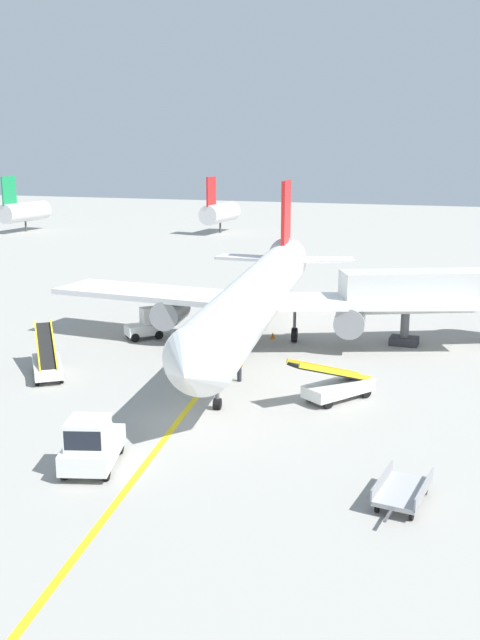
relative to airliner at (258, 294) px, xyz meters
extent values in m
plane|color=#9E9B93|center=(1.47, -13.87, -3.42)|extent=(300.00, 300.00, 0.00)
cube|color=yellow|center=(0.09, -8.87, -3.41)|extent=(14.12, 78.85, 0.01)
cylinder|color=white|center=(0.09, -0.54, 0.03)|extent=(8.44, 30.12, 3.30)
cone|color=white|center=(2.89, -16.49, 0.03)|extent=(3.60, 2.92, 3.23)
cone|color=white|center=(-2.74, 15.62, 0.43)|extent=(3.57, 3.30, 3.14)
cube|color=white|center=(7.21, 2.24, -0.37)|extent=(13.70, 8.94, 0.36)
cylinder|color=gray|center=(5.77, 0.97, -1.37)|extent=(2.42, 3.48, 1.90)
cube|color=white|center=(-7.54, -0.35, -0.37)|extent=(13.15, 4.86, 0.36)
cylinder|color=gray|center=(-5.75, -1.06, -1.37)|extent=(2.42, 3.48, 1.90)
cube|color=red|center=(-2.33, 13.25, 4.08)|extent=(0.97, 3.99, 5.20)
cube|color=white|center=(0.70, 13.38, 0.43)|extent=(5.62, 3.70, 0.24)
cube|color=white|center=(-5.21, 12.34, 0.43)|extent=(5.27, 2.38, 0.24)
cylinder|color=#4C4C51|center=(2.08, -11.86, -1.86)|extent=(0.20, 0.20, 3.12)
cylinder|color=black|center=(2.08, -11.86, -3.14)|extent=(0.44, 0.61, 0.56)
cylinder|color=#4C4C51|center=(1.92, 1.81, -1.86)|extent=(0.20, 0.20, 3.12)
cylinder|color=black|center=(1.92, 1.81, -2.94)|extent=(0.51, 1.01, 0.96)
cylinder|color=#4C4C51|center=(-2.42, 1.05, -1.86)|extent=(0.20, 0.20, 3.12)
cylinder|color=black|center=(-2.42, 1.05, -2.94)|extent=(0.51, 1.01, 0.96)
cube|color=black|center=(2.55, -14.52, 0.38)|extent=(2.94, 1.47, 0.60)
cube|color=beige|center=(10.44, 4.47, 0.18)|extent=(11.93, 7.57, 2.50)
cylinder|color=#59595B|center=(8.82, 3.68, -2.24)|extent=(0.56, 0.56, 2.35)
cube|color=#333338|center=(8.82, 3.68, -3.17)|extent=(1.80, 1.40, 0.50)
cube|color=silver|center=(-0.05, -19.61, -2.72)|extent=(2.93, 4.01, 0.80)
cube|color=silver|center=(0.15, -20.21, -1.77)|extent=(1.95, 2.01, 1.10)
cube|color=black|center=(0.39, -20.94, -1.77)|extent=(1.38, 0.52, 0.77)
cylinder|color=black|center=(1.11, -20.55, -3.12)|extent=(0.40, 0.64, 0.60)
cylinder|color=black|center=(-0.42, -21.06, -3.12)|extent=(0.40, 0.64, 0.60)
cylinder|color=black|center=(0.32, -18.16, -3.12)|extent=(0.40, 0.64, 0.60)
cylinder|color=black|center=(-1.21, -18.66, -3.12)|extent=(0.40, 0.64, 0.60)
cube|color=silver|center=(-7.80, -1.01, -2.77)|extent=(2.58, 2.65, 0.70)
cube|color=silver|center=(-7.51, -0.71, -1.87)|extent=(1.50, 1.50, 1.10)
cube|color=black|center=(-7.16, -0.32, -1.87)|extent=(0.77, 0.72, 0.77)
cylinder|color=black|center=(-7.64, -0.02, -3.12)|extent=(0.57, 0.59, 0.60)
cylinder|color=black|center=(-6.82, -0.77, -3.12)|extent=(0.57, 0.59, 0.60)
cylinder|color=black|center=(-8.77, -1.26, -3.12)|extent=(0.57, 0.59, 0.60)
cylinder|color=black|center=(-7.96, -2.01, -3.12)|extent=(0.57, 0.59, 0.60)
cube|color=silver|center=(-8.78, -10.45, -2.82)|extent=(3.54, 3.91, 0.60)
cylinder|color=black|center=(-10.11, -9.81, -3.12)|extent=(0.55, 0.61, 0.60)
cylinder|color=black|center=(-9.11, -9.01, -3.12)|extent=(0.55, 0.61, 0.60)
cylinder|color=black|center=(-8.45, -11.89, -3.12)|extent=(0.55, 0.61, 0.60)
cylinder|color=black|center=(-7.45, -11.09, -3.12)|extent=(0.55, 0.61, 0.60)
cube|color=black|center=(-9.15, -9.98, -1.87)|extent=(3.82, 4.47, 1.76)
cube|color=yellow|center=(-9.50, -10.26, -1.75)|extent=(3.19, 3.98, 1.84)
cube|color=yellow|center=(-8.80, -9.70, -1.75)|extent=(3.19, 3.98, 1.84)
cube|color=silver|center=(7.28, -8.36, -2.82)|extent=(3.30, 4.01, 0.60)
cylinder|color=black|center=(7.10, -9.82, -3.12)|extent=(0.51, 0.62, 0.60)
cylinder|color=black|center=(6.02, -9.14, -3.12)|extent=(0.51, 0.62, 0.60)
cylinder|color=black|center=(8.53, -7.58, -3.12)|extent=(0.51, 0.62, 0.60)
cylinder|color=black|center=(7.45, -6.89, -3.12)|extent=(0.51, 0.62, 0.60)
cube|color=black|center=(6.95, -8.87, -1.87)|extent=(3.44, 4.70, 1.76)
cube|color=yellow|center=(7.33, -9.11, -1.75)|extent=(2.76, 4.28, 1.84)
cube|color=yellow|center=(6.57, -8.62, -1.75)|extent=(2.76, 4.28, 1.84)
cube|color=#A5A5A8|center=(11.95, -18.39, -2.98)|extent=(1.77, 2.94, 0.16)
cube|color=#4C4C51|center=(11.77, -20.23, -3.00)|extent=(0.17, 0.90, 0.08)
cylinder|color=#4C4C51|center=(11.73, -20.68, -3.00)|extent=(0.12, 0.12, 0.05)
cube|color=gray|center=(12.70, -18.46, -2.73)|extent=(0.34, 2.79, 0.50)
cube|color=gray|center=(11.21, -18.31, -2.73)|extent=(0.34, 2.79, 0.50)
cylinder|color=black|center=(12.45, -19.49, -3.24)|extent=(0.16, 0.37, 0.36)
cylinder|color=black|center=(11.25, -19.37, -3.24)|extent=(0.16, 0.37, 0.36)
cylinder|color=black|center=(12.66, -17.40, -3.24)|extent=(0.16, 0.37, 0.36)
cylinder|color=black|center=(11.46, -17.28, -3.24)|extent=(0.16, 0.37, 0.36)
cylinder|color=#26262D|center=(1.52, -7.37, -2.99)|extent=(0.24, 0.24, 0.85)
cube|color=orange|center=(1.52, -7.37, -2.29)|extent=(0.36, 0.22, 0.56)
sphere|color=beige|center=(1.52, -7.37, -1.90)|extent=(0.20, 0.20, 0.20)
sphere|color=yellow|center=(1.52, -7.37, -1.84)|extent=(0.24, 0.24, 0.24)
cone|color=orange|center=(0.32, 2.08, -3.20)|extent=(0.36, 0.36, 0.44)
cone|color=orange|center=(-8.40, 0.75, -3.20)|extent=(0.36, 0.36, 0.44)
cylinder|color=silver|center=(-58.33, 52.97, -0.32)|extent=(3.00, 10.00, 3.00)
cylinder|color=#3F3F3F|center=(-58.33, 52.97, -2.62)|extent=(0.30, 0.30, 1.60)
cube|color=#198C4C|center=(-58.33, 49.47, 3.18)|extent=(0.24, 3.20, 4.40)
cylinder|color=silver|center=(-28.26, 62.07, -0.32)|extent=(3.00, 10.00, 3.00)
cylinder|color=#3F3F3F|center=(-28.26, 62.07, -2.62)|extent=(0.30, 0.30, 1.60)
cube|color=red|center=(-28.26, 58.57, 3.18)|extent=(0.24, 3.20, 4.40)
camera|label=1|loc=(14.87, -42.28, 8.75)|focal=40.10mm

